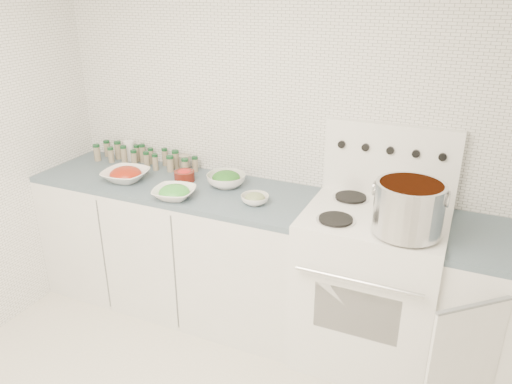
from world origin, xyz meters
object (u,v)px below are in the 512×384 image
bowl_tomato (126,175)px  bowl_snowpea (174,192)px  stove (369,282)px  stock_pot (409,206)px

bowl_tomato → bowl_snowpea: (0.44, -0.12, -0.01)m
stove → stock_pot: stove is taller
bowl_snowpea → stove: bearing=9.8°
stove → stock_pot: bearing=-45.0°
bowl_snowpea → bowl_tomato: bearing=165.5°
bowl_tomato → bowl_snowpea: 0.46m
stock_pot → bowl_tomato: stock_pot is taller
stock_pot → stove: bearing=135.0°
stove → bowl_tomato: bearing=-176.9°
stock_pot → bowl_snowpea: size_ratio=1.23×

